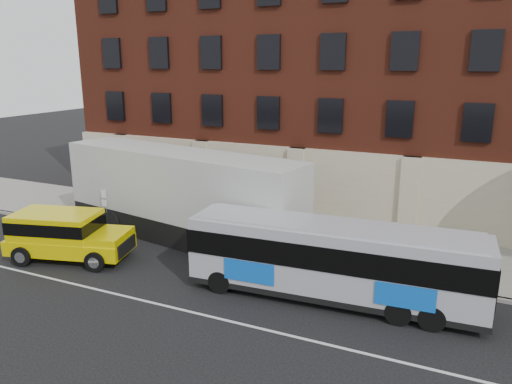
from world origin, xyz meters
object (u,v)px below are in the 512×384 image
at_px(yellow_suv, 64,233).
at_px(shipping_container, 180,196).
at_px(sign_pole, 106,204).
at_px(city_bus, 333,258).

xyz_separation_m(yellow_suv, shipping_container, (3.34, 4.41, 0.97)).
bearing_deg(yellow_suv, sign_pole, 102.93).
xyz_separation_m(city_bus, shipping_container, (-8.74, 3.24, 0.56)).
height_order(yellow_suv, shipping_container, shipping_container).
bearing_deg(sign_pole, yellow_suv, -77.07).
height_order(city_bus, shipping_container, shipping_container).
relative_size(city_bus, yellow_suv, 1.89).
relative_size(sign_pole, city_bus, 0.23).
relative_size(sign_pole, yellow_suv, 0.43).
bearing_deg(yellow_suv, shipping_container, 52.84).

